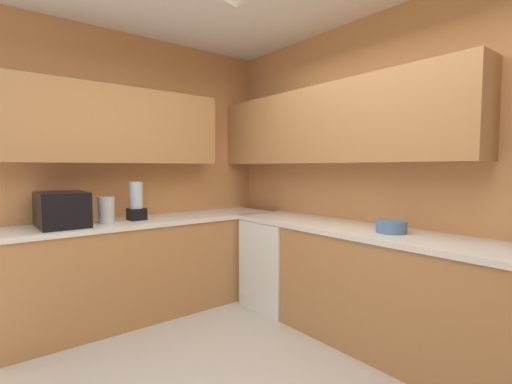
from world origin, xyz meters
The scene contains 8 objects.
room_shell centered at (-0.35, 0.53, 1.82)m, with size 4.26×3.44×2.79m.
counter_run_left centered at (-1.76, 0.00, 0.46)m, with size 0.65×3.05×0.92m.
counter_run_back centered at (0.21, 1.35, 0.46)m, with size 3.35×0.65×0.92m.
dishwasher centered at (-1.10, 1.32, 0.44)m, with size 0.60×0.60×0.87m, color white.
microwave centered at (-1.76, -0.54, 1.06)m, with size 0.48×0.36×0.29m, color black.
kettle centered at (-1.74, -0.19, 1.03)m, with size 0.14×0.14×0.23m, color #B7B7BC.
bowl centered at (0.11, 1.35, 0.96)m, with size 0.22×0.22×0.09m, color #4C7099.
blender_appliance centered at (-1.76, 0.09, 1.08)m, with size 0.15×0.15×0.36m.
Camera 1 is at (1.59, -1.15, 1.41)m, focal length 25.47 mm.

